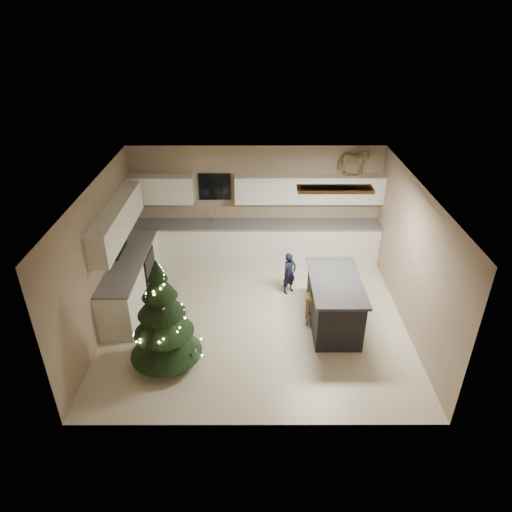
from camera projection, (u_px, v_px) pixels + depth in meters
name	position (u px, v px, depth m)	size (l,w,h in m)	color
ground_plane	(256.00, 318.00, 8.64)	(5.50, 5.50, 0.00)	beige
room_shell	(257.00, 235.00, 7.79)	(5.52, 5.02, 2.61)	tan
cabinetry	(213.00, 242.00, 9.71)	(5.50, 3.20, 2.00)	silver
island	(334.00, 303.00, 8.25)	(0.90, 1.70, 0.95)	black
bar_stool	(313.00, 303.00, 8.33)	(0.30, 0.30, 0.58)	brown
christmas_tree	(163.00, 322.00, 7.24)	(1.21, 1.17, 1.94)	#3F2816
toddler	(289.00, 273.00, 9.20)	(0.32, 0.21, 0.89)	black
rocking_horse	(353.00, 162.00, 9.55)	(0.72, 0.45, 0.59)	brown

